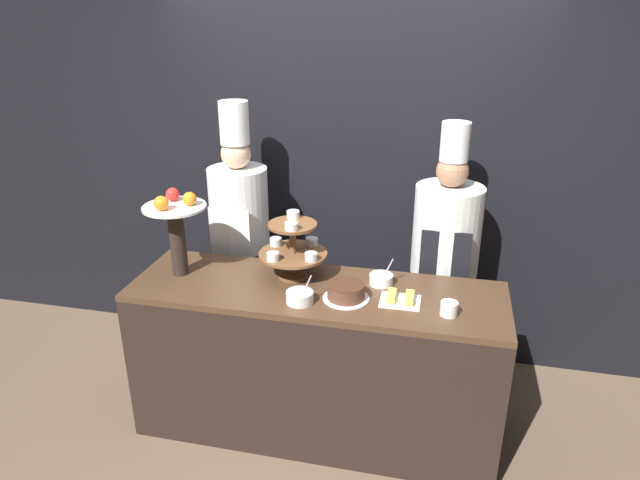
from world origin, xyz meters
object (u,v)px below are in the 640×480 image
at_px(fruit_pedestal, 176,223).
at_px(chef_center_left, 445,255).
at_px(serving_bowl_far, 381,279).
at_px(cup_white, 449,309).
at_px(cake_square_tray, 400,299).
at_px(tiered_stand, 293,247).
at_px(chef_left, 240,230).
at_px(cake_round, 346,292).
at_px(serving_bowl_near, 300,297).

xyz_separation_m(fruit_pedestal, chef_center_left, (1.49, 0.58, -0.30)).
distance_m(fruit_pedestal, serving_bowl_far, 1.19).
relative_size(cup_white, cake_square_tray, 0.42).
height_order(tiered_stand, chef_center_left, chef_center_left).
bearing_deg(cup_white, chef_left, 152.29).
relative_size(cake_round, chef_left, 0.14).
distance_m(fruit_pedestal, serving_bowl_near, 0.83).
distance_m(cake_round, serving_bowl_far, 0.27).
bearing_deg(serving_bowl_near, cake_square_tray, 13.38).
distance_m(chef_left, chef_center_left, 1.33).
bearing_deg(chef_left, chef_center_left, -0.00).
bearing_deg(serving_bowl_far, chef_left, 155.44).
relative_size(tiered_stand, serving_bowl_near, 2.39).
bearing_deg(cake_round, cake_square_tray, 6.45).
bearing_deg(cake_round, chef_center_left, 53.41).
relative_size(tiered_stand, cake_square_tray, 1.85).
xyz_separation_m(serving_bowl_far, chef_center_left, (0.34, 0.46, -0.02)).
height_order(cake_square_tray, chef_center_left, chef_center_left).
xyz_separation_m(fruit_pedestal, cup_white, (1.52, -0.14, -0.28)).
distance_m(cake_square_tray, serving_bowl_near, 0.53).
height_order(tiered_stand, serving_bowl_far, tiered_stand).
bearing_deg(chef_center_left, cake_round, -126.59).
xyz_separation_m(cake_round, serving_bowl_near, (-0.23, -0.09, -0.01)).
relative_size(cake_round, chef_center_left, 0.14).
relative_size(tiered_stand, chef_left, 0.21).
distance_m(fruit_pedestal, cake_square_tray, 1.31).
relative_size(fruit_pedestal, chef_left, 0.27).
distance_m(cake_round, chef_left, 1.07).
height_order(cake_square_tray, serving_bowl_near, serving_bowl_near).
height_order(fruit_pedestal, serving_bowl_near, fruit_pedestal).
xyz_separation_m(tiered_stand, cake_square_tray, (0.63, -0.17, -0.17)).
height_order(cake_square_tray, serving_bowl_far, serving_bowl_far).
bearing_deg(chef_center_left, serving_bowl_far, -126.50).
relative_size(fruit_pedestal, cake_round, 1.99).
xyz_separation_m(serving_bowl_near, chef_center_left, (0.73, 0.76, -0.02)).
bearing_deg(tiered_stand, fruit_pedestal, -170.76).
bearing_deg(cup_white, chef_center_left, 92.93).
xyz_separation_m(tiered_stand, serving_bowl_near, (0.11, -0.29, -0.15)).
height_order(cup_white, chef_left, chef_left).
relative_size(fruit_pedestal, serving_bowl_near, 3.03).
xyz_separation_m(cake_round, cup_white, (0.53, -0.05, -0.01)).
xyz_separation_m(cake_round, chef_center_left, (0.50, 0.67, -0.03)).
bearing_deg(cup_white, serving_bowl_near, -177.07).
xyz_separation_m(tiered_stand, fruit_pedestal, (-0.65, -0.11, 0.13)).
distance_m(serving_bowl_far, chef_center_left, 0.57).
bearing_deg(chef_left, cake_square_tray, -29.62).
bearing_deg(cake_square_tray, serving_bowl_near, -166.62).
bearing_deg(fruit_pedestal, serving_bowl_near, -13.56).
distance_m(cup_white, chef_left, 1.55).
relative_size(cake_square_tray, chef_left, 0.11).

